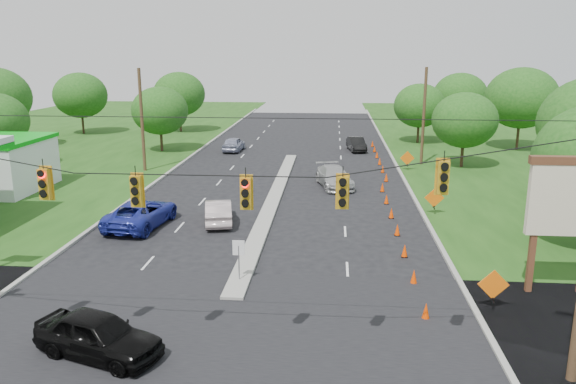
# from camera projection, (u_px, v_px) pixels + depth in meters

# --- Properties ---
(ground) EXTENTS (160.00, 160.00, 0.00)m
(ground) POSITION_uv_depth(u_px,v_px,m) (212.00, 349.00, 20.04)
(ground) COLOR black
(ground) RESTS_ON ground
(cross_street) EXTENTS (160.00, 14.00, 0.02)m
(cross_street) POSITION_uv_depth(u_px,v_px,m) (212.00, 349.00, 20.04)
(cross_street) COLOR black
(cross_street) RESTS_ON ground
(curb_left) EXTENTS (0.25, 110.00, 0.16)m
(curb_left) POSITION_uv_depth(u_px,v_px,m) (171.00, 171.00, 49.84)
(curb_left) COLOR gray
(curb_left) RESTS_ON ground
(curb_right) EXTENTS (0.25, 110.00, 0.16)m
(curb_right) POSITION_uv_depth(u_px,v_px,m) (401.00, 175.00, 48.26)
(curb_right) COLOR gray
(curb_right) RESTS_ON ground
(median) EXTENTS (1.00, 34.00, 0.18)m
(median) POSITION_uv_depth(u_px,v_px,m) (274.00, 200.00, 40.35)
(median) COLOR gray
(median) RESTS_ON ground
(median_sign) EXTENTS (0.55, 0.06, 2.05)m
(median_sign) POSITION_uv_depth(u_px,v_px,m) (239.00, 253.00, 25.49)
(median_sign) COLOR gray
(median_sign) RESTS_ON ground
(signal_span) EXTENTS (25.60, 0.32, 9.00)m
(signal_span) POSITION_uv_depth(u_px,v_px,m) (198.00, 225.00, 17.87)
(signal_span) COLOR #422D1C
(signal_span) RESTS_ON ground
(utility_pole_far_left) EXTENTS (0.28, 0.28, 9.00)m
(utility_pole_far_left) POSITION_uv_depth(u_px,v_px,m) (142.00, 121.00, 48.94)
(utility_pole_far_left) COLOR #422D1C
(utility_pole_far_left) RESTS_ON ground
(utility_pole_far_right) EXTENTS (0.28, 0.28, 9.00)m
(utility_pole_far_right) POSITION_uv_depth(u_px,v_px,m) (424.00, 117.00, 51.81)
(utility_pole_far_right) COLOR #422D1C
(utility_pole_far_right) RESTS_ON ground
(pylon_sign) EXTENTS (5.90, 2.30, 6.12)m
(pylon_sign) POSITION_uv_depth(u_px,v_px,m) (570.00, 205.00, 23.94)
(pylon_sign) COLOR #59331E
(pylon_sign) RESTS_ON ground
(cone_0) EXTENTS (0.32, 0.32, 0.70)m
(cone_0) POSITION_uv_depth(u_px,v_px,m) (426.00, 311.00, 22.23)
(cone_0) COLOR #FF3F00
(cone_0) RESTS_ON ground
(cone_1) EXTENTS (0.32, 0.32, 0.70)m
(cone_1) POSITION_uv_depth(u_px,v_px,m) (414.00, 277.00, 25.62)
(cone_1) COLOR #FF3F00
(cone_1) RESTS_ON ground
(cone_2) EXTENTS (0.32, 0.32, 0.70)m
(cone_2) POSITION_uv_depth(u_px,v_px,m) (405.00, 251.00, 29.00)
(cone_2) COLOR #FF3F00
(cone_2) RESTS_ON ground
(cone_3) EXTENTS (0.32, 0.32, 0.70)m
(cone_3) POSITION_uv_depth(u_px,v_px,m) (397.00, 230.00, 32.39)
(cone_3) COLOR #FF3F00
(cone_3) RESTS_ON ground
(cone_4) EXTENTS (0.32, 0.32, 0.70)m
(cone_4) POSITION_uv_depth(u_px,v_px,m) (391.00, 213.00, 35.77)
(cone_4) COLOR #FF3F00
(cone_4) RESTS_ON ground
(cone_5) EXTENTS (0.32, 0.32, 0.70)m
(cone_5) POSITION_uv_depth(u_px,v_px,m) (387.00, 199.00, 39.15)
(cone_5) COLOR #FF3F00
(cone_5) RESTS_ON ground
(cone_6) EXTENTS (0.32, 0.32, 0.70)m
(cone_6) POSITION_uv_depth(u_px,v_px,m) (382.00, 187.00, 42.54)
(cone_6) COLOR #FF3F00
(cone_6) RESTS_ON ground
(cone_7) EXTENTS (0.32, 0.32, 0.70)m
(cone_7) POSITION_uv_depth(u_px,v_px,m) (386.00, 177.00, 45.87)
(cone_7) COLOR #FF3F00
(cone_7) RESTS_ON ground
(cone_8) EXTENTS (0.32, 0.32, 0.70)m
(cone_8) POSITION_uv_depth(u_px,v_px,m) (383.00, 169.00, 49.26)
(cone_8) COLOR #FF3F00
(cone_8) RESTS_ON ground
(cone_9) EXTENTS (0.32, 0.32, 0.70)m
(cone_9) POSITION_uv_depth(u_px,v_px,m) (380.00, 161.00, 52.64)
(cone_9) COLOR #FF3F00
(cone_9) RESTS_ON ground
(cone_10) EXTENTS (0.32, 0.32, 0.70)m
(cone_10) POSITION_uv_depth(u_px,v_px,m) (377.00, 155.00, 56.03)
(cone_10) COLOR #FF3F00
(cone_10) RESTS_ON ground
(cone_11) EXTENTS (0.32, 0.32, 0.70)m
(cone_11) POSITION_uv_depth(u_px,v_px,m) (375.00, 149.00, 59.41)
(cone_11) COLOR #FF3F00
(cone_11) RESTS_ON ground
(cone_12) EXTENTS (0.32, 0.32, 0.70)m
(cone_12) POSITION_uv_depth(u_px,v_px,m) (372.00, 144.00, 62.79)
(cone_12) COLOR #FF3F00
(cone_12) RESTS_ON ground
(work_sign_0) EXTENTS (1.27, 0.58, 1.37)m
(work_sign_0) POSITION_uv_depth(u_px,v_px,m) (493.00, 286.00, 22.80)
(work_sign_0) COLOR black
(work_sign_0) RESTS_ON ground
(work_sign_1) EXTENTS (1.27, 0.58, 1.37)m
(work_sign_1) POSITION_uv_depth(u_px,v_px,m) (434.00, 199.00, 36.34)
(work_sign_1) COLOR black
(work_sign_1) RESTS_ON ground
(work_sign_2) EXTENTS (1.27, 0.58, 1.37)m
(work_sign_2) POSITION_uv_depth(u_px,v_px,m) (407.00, 159.00, 49.87)
(work_sign_2) COLOR black
(work_sign_2) RESTS_ON ground
(tree_4) EXTENTS (6.72, 6.72, 7.84)m
(tree_4) POSITION_uv_depth(u_px,v_px,m) (80.00, 95.00, 71.31)
(tree_4) COLOR black
(tree_4) RESTS_ON ground
(tree_5) EXTENTS (5.88, 5.88, 6.86)m
(tree_5) POSITION_uv_depth(u_px,v_px,m) (160.00, 111.00, 58.76)
(tree_5) COLOR black
(tree_5) RESTS_ON ground
(tree_6) EXTENTS (6.72, 6.72, 7.84)m
(tree_6) POSITION_uv_depth(u_px,v_px,m) (179.00, 94.00, 73.27)
(tree_6) COLOR black
(tree_6) RESTS_ON ground
(tree_9) EXTENTS (5.88, 5.88, 6.86)m
(tree_9) POSITION_uv_depth(u_px,v_px,m) (465.00, 120.00, 50.61)
(tree_9) COLOR black
(tree_9) RESTS_ON ground
(tree_10) EXTENTS (7.56, 7.56, 8.82)m
(tree_10) POSITION_uv_depth(u_px,v_px,m) (522.00, 98.00, 59.35)
(tree_10) COLOR black
(tree_10) RESTS_ON ground
(tree_11) EXTENTS (6.72, 6.72, 7.84)m
(tree_11) POSITION_uv_depth(u_px,v_px,m) (460.00, 96.00, 70.45)
(tree_11) COLOR black
(tree_11) RESTS_ON ground
(tree_12) EXTENTS (5.88, 5.88, 6.86)m
(tree_12) POSITION_uv_depth(u_px,v_px,m) (420.00, 106.00, 64.30)
(tree_12) COLOR black
(tree_12) RESTS_ON ground
(black_sedan) EXTENTS (5.06, 3.32, 1.60)m
(black_sedan) POSITION_uv_depth(u_px,v_px,m) (98.00, 335.00, 19.43)
(black_sedan) COLOR black
(black_sedan) RESTS_ON ground
(white_sedan) EXTENTS (2.48, 4.73, 1.48)m
(white_sedan) POSITION_uv_depth(u_px,v_px,m) (218.00, 211.00, 34.73)
(white_sedan) COLOR #C4AFAE
(white_sedan) RESTS_ON ground
(blue_pickup) EXTENTS (3.48, 6.25, 1.65)m
(blue_pickup) POSITION_uv_depth(u_px,v_px,m) (141.00, 213.00, 34.01)
(blue_pickup) COLOR navy
(blue_pickup) RESTS_ON ground
(silver_car_far) EXTENTS (3.44, 5.84, 1.59)m
(silver_car_far) POSITION_uv_depth(u_px,v_px,m) (334.00, 177.00, 44.04)
(silver_car_far) COLOR #A3A3A3
(silver_car_far) RESTS_ON ground
(silver_car_oncoming) EXTENTS (2.07, 4.58, 1.52)m
(silver_car_oncoming) POSITION_uv_depth(u_px,v_px,m) (234.00, 144.00, 59.90)
(silver_car_oncoming) COLOR #898DA7
(silver_car_oncoming) RESTS_ON ground
(dark_car_receding) EXTENTS (2.19, 4.58, 1.45)m
(dark_car_receding) POSITION_uv_depth(u_px,v_px,m) (356.00, 144.00, 60.07)
(dark_car_receding) COLOR black
(dark_car_receding) RESTS_ON ground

